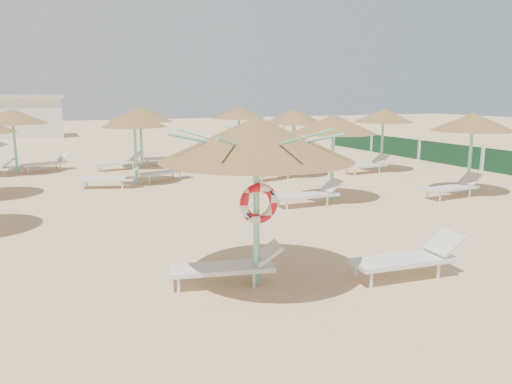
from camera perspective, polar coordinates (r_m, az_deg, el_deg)
name	(u,v)px	position (r m, az deg, el deg)	size (l,w,h in m)	color
ground	(270,275)	(9.34, 1.66, -9.43)	(120.00, 120.00, 0.00)	#DBB185
main_palapa	(256,140)	(8.29, 0.05, 6.02)	(3.26, 3.26, 2.92)	#7AD4BB
lounger_main_a	(229,266)	(8.80, -3.06, -8.43)	(2.02, 0.99, 0.70)	silver
lounger_main_b	(410,258)	(9.54, 17.23, -7.18)	(2.14, 0.79, 0.76)	silver
palapa_field	(182,120)	(19.36, -8.46, 8.10)	(19.08, 14.03, 2.72)	#7AD4BB
service_hut	(5,116)	(43.01, -26.72, 7.75)	(8.40, 4.40, 3.25)	silver
windbreak_fence	(449,154)	(25.32, 21.24, 4.05)	(0.08, 19.84, 1.10)	#1C542A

